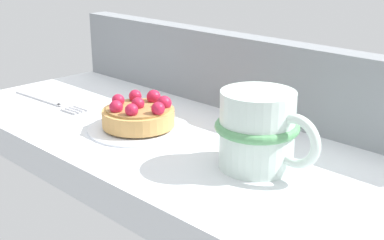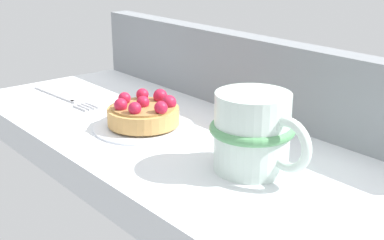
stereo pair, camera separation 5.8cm
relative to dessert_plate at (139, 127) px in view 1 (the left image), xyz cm
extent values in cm
cube|color=silver|center=(3.77, 2.68, -2.45)|extent=(70.44, 30.75, 4.32)
cube|color=gray|center=(3.77, 16.29, 5.24)|extent=(69.03, 3.53, 11.06)
cylinder|color=silver|center=(0.00, 0.00, 0.02)|extent=(13.54, 13.54, 0.62)
cylinder|color=silver|center=(0.00, 0.00, -0.13)|extent=(7.45, 7.45, 0.31)
cylinder|color=tan|center=(0.00, 0.00, 1.43)|extent=(9.60, 9.60, 2.20)
cylinder|color=#A37942|center=(0.00, 0.00, 2.68)|extent=(8.45, 8.45, 0.30)
sphere|color=#B71938|center=(0.00, 0.00, 3.32)|extent=(1.73, 1.73, 1.73)
sphere|color=#B71938|center=(3.30, 0.15, 3.46)|extent=(1.76, 1.76, 1.76)
sphere|color=#B71938|center=(2.18, 2.46, 3.29)|extent=(1.97, 1.97, 1.97)
sphere|color=#B71938|center=(-0.63, 3.32, 3.42)|extent=(1.95, 1.95, 1.95)
sphere|color=#B71938|center=(-2.76, 1.84, 3.41)|extent=(1.75, 1.75, 1.75)
sphere|color=#B71938|center=(-2.80, -1.08, 3.42)|extent=(1.72, 1.72, 1.72)
sphere|color=#B71938|center=(-0.78, -2.98, 3.37)|extent=(1.78, 1.78, 1.78)
sphere|color=#B71938|center=(1.76, -2.50, 3.42)|extent=(1.70, 1.70, 1.70)
cylinder|color=silver|center=(18.53, 1.41, 4.08)|extent=(8.25, 8.25, 8.75)
torus|color=#569960|center=(18.53, 1.41, 4.46)|extent=(9.34, 9.34, 1.05)
torus|color=silver|center=(23.52, 1.41, 4.08)|extent=(5.96, 1.07, 5.96)
cube|color=#B7B7BC|center=(-22.17, -2.18, 0.01)|extent=(11.62, 1.47, 0.60)
cube|color=#B7B7BC|center=(-16.38, -1.79, 0.01)|extent=(1.23, 0.64, 0.60)
cube|color=#B7B7BC|center=(-12.82, -2.65, 0.01)|extent=(3.51, 0.47, 0.60)
cube|color=#B7B7BC|center=(-12.86, -1.92, 0.01)|extent=(3.51, 0.47, 0.60)
cube|color=#B7B7BC|center=(-12.91, -1.19, 0.01)|extent=(3.51, 0.47, 0.60)
cube|color=#B7B7BC|center=(-12.96, -0.46, 0.01)|extent=(3.51, 0.47, 0.60)
camera|label=1|loc=(51.43, -42.28, 24.06)|focal=49.44mm
camera|label=2|loc=(55.36, -38.03, 24.06)|focal=49.44mm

